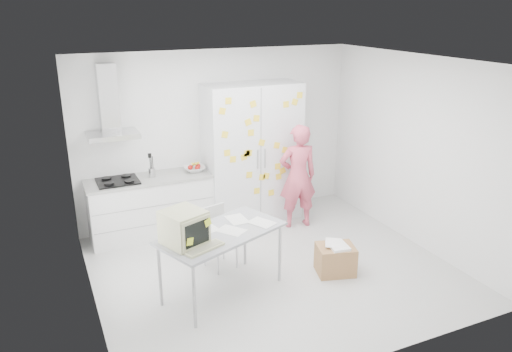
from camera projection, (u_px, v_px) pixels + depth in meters
name	position (u px, v px, depth m)	size (l,w,h in m)	color
floor	(273.00, 270.00, 6.62)	(4.50, 4.00, 0.02)	silver
walls	(250.00, 157.00, 6.80)	(4.52, 4.01, 2.70)	white
ceiling	(275.00, 62.00, 5.74)	(4.50, 4.00, 0.02)	white
counter_run	(151.00, 206.00, 7.47)	(1.84, 0.63, 1.28)	white
range_hood	(109.00, 108.00, 6.92)	(0.70, 0.48, 1.01)	silver
tall_cabinet	(252.00, 153.00, 7.88)	(1.50, 0.68, 2.20)	silver
person	(298.00, 176.00, 7.68)	(0.60, 0.39, 1.64)	#CD4F65
desk	(199.00, 231.00, 5.62)	(1.67, 1.24, 1.19)	#909299
chair	(217.00, 233.00, 6.58)	(0.46, 0.46, 0.83)	silver
cardboard_box	(335.00, 259.00, 6.47)	(0.56, 0.50, 0.42)	#A97A49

